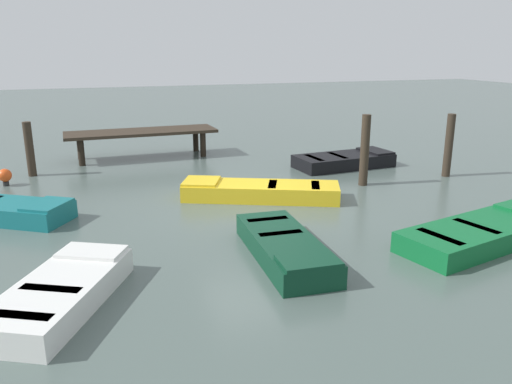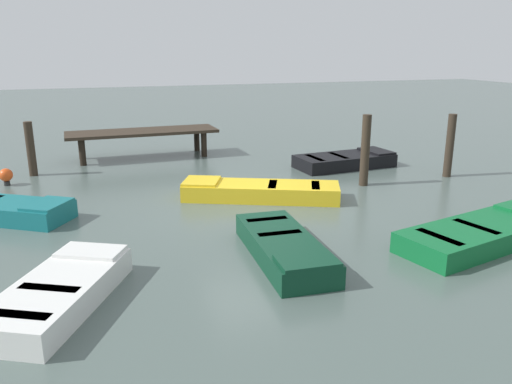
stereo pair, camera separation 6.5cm
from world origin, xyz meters
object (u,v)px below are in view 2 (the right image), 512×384
(marker_buoy, at_px, (6,175))
(rowboat_white, at_px, (59,292))
(mooring_piling_far_right, at_px, (365,151))
(rowboat_teal, at_px, (0,209))
(rowboat_yellow, at_px, (260,191))
(rowboat_dark_green, at_px, (284,247))
(rowboat_green, at_px, (486,232))
(mooring_piling_near_left, at_px, (31,149))
(dock_segment, at_px, (143,134))
(rowboat_black, at_px, (345,160))
(mooring_piling_mid_left, at_px, (450,146))

(marker_buoy, bearing_deg, rowboat_white, -78.35)
(mooring_piling_far_right, bearing_deg, rowboat_teal, 179.17)
(rowboat_yellow, height_order, rowboat_dark_green, same)
(rowboat_teal, distance_m, mooring_piling_far_right, 9.21)
(rowboat_teal, xyz_separation_m, mooring_piling_far_right, (9.18, -0.13, 0.76))
(rowboat_yellow, distance_m, rowboat_teal, 6.02)
(rowboat_teal, bearing_deg, rowboat_yellow, 28.56)
(rowboat_green, distance_m, mooring_piling_near_left, 12.42)
(dock_segment, bearing_deg, rowboat_black, -32.18)
(rowboat_teal, relative_size, marker_buoy, 6.97)
(rowboat_dark_green, distance_m, mooring_piling_far_right, 5.70)
(rowboat_yellow, distance_m, rowboat_dark_green, 3.77)
(mooring_piling_far_right, relative_size, marker_buoy, 4.08)
(rowboat_green, height_order, rowboat_white, same)
(mooring_piling_near_left, distance_m, marker_buoy, 1.28)
(mooring_piling_mid_left, bearing_deg, rowboat_white, -156.61)
(rowboat_yellow, height_order, mooring_piling_mid_left, mooring_piling_mid_left)
(rowboat_green, distance_m, mooring_piling_far_right, 4.62)
(rowboat_dark_green, bearing_deg, rowboat_black, 146.56)
(marker_buoy, bearing_deg, mooring_piling_near_left, 58.25)
(rowboat_black, bearing_deg, rowboat_white, -146.03)
(rowboat_dark_green, relative_size, mooring_piling_near_left, 1.89)
(rowboat_black, height_order, mooring_piling_mid_left, mooring_piling_mid_left)
(rowboat_dark_green, xyz_separation_m, marker_buoy, (-5.40, 7.17, 0.07))
(rowboat_teal, xyz_separation_m, mooring_piling_near_left, (0.40, 4.04, 0.59))
(rowboat_yellow, bearing_deg, rowboat_dark_green, 101.64)
(dock_segment, height_order, mooring_piling_far_right, mooring_piling_far_right)
(mooring_piling_far_right, distance_m, marker_buoy, 9.93)
(rowboat_dark_green, bearing_deg, dock_segment, -168.81)
(rowboat_green, relative_size, mooring_piling_near_left, 2.49)
(marker_buoy, bearing_deg, rowboat_green, -39.36)
(mooring_piling_far_right, distance_m, mooring_piling_near_left, 9.72)
(rowboat_yellow, xyz_separation_m, rowboat_black, (3.76, 2.47, 0.00))
(rowboat_teal, xyz_separation_m, rowboat_black, (9.76, 2.01, 0.00))
(mooring_piling_mid_left, relative_size, marker_buoy, 3.85)
(rowboat_teal, relative_size, mooring_piling_mid_left, 1.81)
(rowboat_green, distance_m, rowboat_dark_green, 4.07)
(rowboat_green, bearing_deg, mooring_piling_mid_left, 45.92)
(rowboat_dark_green, bearing_deg, rowboat_green, 85.34)
(rowboat_white, xyz_separation_m, rowboat_dark_green, (3.81, 0.54, -0.00))
(dock_segment, bearing_deg, rowboat_green, -63.66)
(marker_buoy, bearing_deg, dock_segment, 31.72)
(rowboat_green, relative_size, mooring_piling_mid_left, 2.17)
(dock_segment, relative_size, mooring_piling_mid_left, 2.75)
(rowboat_white, height_order, marker_buoy, marker_buoy)
(rowboat_white, height_order, mooring_piling_mid_left, mooring_piling_mid_left)
(rowboat_white, bearing_deg, mooring_piling_mid_left, -38.73)
(rowboat_teal, bearing_deg, dock_segment, 88.21)
(dock_segment, relative_size, marker_buoy, 10.60)
(rowboat_dark_green, bearing_deg, mooring_piling_near_left, -146.38)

